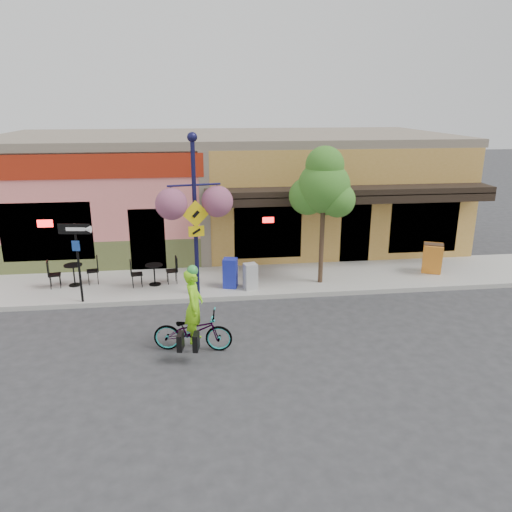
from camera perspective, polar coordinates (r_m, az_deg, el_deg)
The scene contains 14 objects.
ground at distance 14.75m, azimuth -1.34°, elevation -5.84°, with size 90.00×90.00×0.00m, color #2D2D30.
sidewalk at distance 16.57m, azimuth -2.05°, elevation -2.88°, with size 24.00×3.00×0.15m, color #9E9B93.
curb at distance 15.22m, azimuth -1.55°, elevation -4.76°, with size 24.00×0.12×0.15m, color #A8A59E.
building at distance 21.33m, azimuth -3.46°, elevation 7.75°, with size 18.20×8.20×4.50m, color #E97873, non-canonical shape.
bicycle at distance 12.24m, azimuth -7.23°, elevation -8.50°, with size 0.66×1.90×1.00m, color maroon.
cyclist_rider at distance 12.07m, azimuth -7.07°, elevation -6.76°, with size 0.66×0.43×1.81m, color #86E217.
lamp_post at distance 14.69m, azimuth -6.97°, elevation 4.50°, with size 1.54×0.62×4.84m, color #14133D, non-canonical shape.
one_way_sign at distance 15.21m, azimuth -19.61°, elevation -0.80°, with size 0.91×0.20×2.36m, color black, non-canonical shape.
cafe_set_left at distance 16.85m, azimuth -20.12°, elevation -1.72°, with size 1.52×0.76×0.91m, color black, non-canonical shape.
cafe_set_right at distance 16.22m, azimuth -11.55°, elevation -1.76°, with size 1.47×0.73×0.88m, color black, non-canonical shape.
newspaper_box_blue at distance 15.69m, azimuth -2.96°, elevation -1.96°, with size 0.42×0.38×0.94m, color #1C27A8, non-canonical shape.
newspaper_box_grey at distance 15.56m, azimuth -0.65°, elevation -2.34°, with size 0.38×0.35×0.82m, color #B0B0B0, non-canonical shape.
street_tree at distance 15.79m, azimuth 7.64°, elevation 4.59°, with size 1.72×1.72×4.42m, color #3D7A26, non-canonical shape.
sandwich_board at distance 17.77m, azimuth 19.52°, elevation -0.46°, with size 0.63×0.46×1.05m, color orange, non-canonical shape.
Camera 1 is at (-1.34, -13.48, 5.82)m, focal length 35.00 mm.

